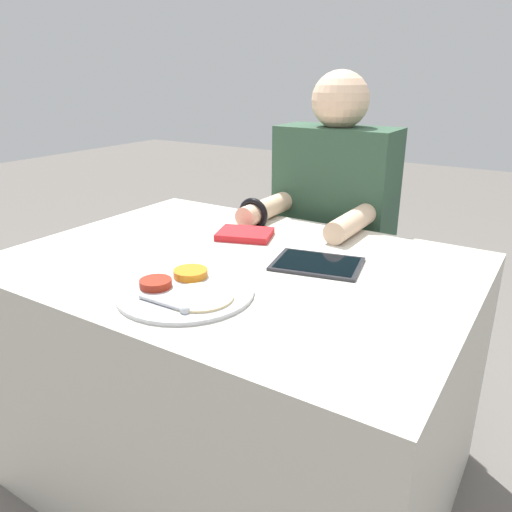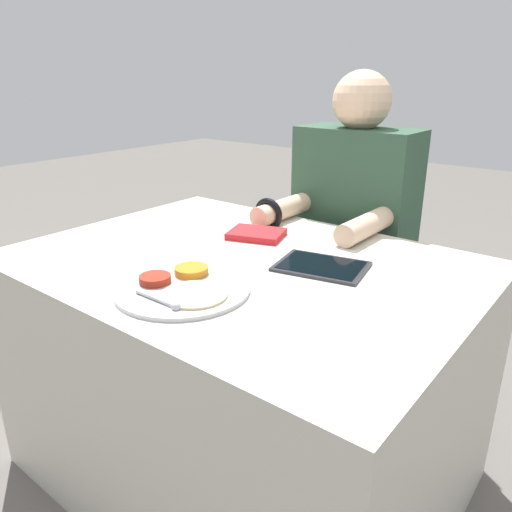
% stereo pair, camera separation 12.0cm
% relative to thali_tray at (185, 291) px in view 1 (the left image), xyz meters
% --- Properties ---
extents(ground_plane, '(12.00, 12.00, 0.00)m').
position_rel_thali_tray_xyz_m(ground_plane, '(-0.03, 0.24, -0.72)').
color(ground_plane, '#605B56').
extents(dining_table, '(1.22, 0.90, 0.71)m').
position_rel_thali_tray_xyz_m(dining_table, '(-0.03, 0.24, -0.36)').
color(dining_table, beige).
rests_on(dining_table, ground_plane).
extents(thali_tray, '(0.31, 0.31, 0.03)m').
position_rel_thali_tray_xyz_m(thali_tray, '(0.00, 0.00, 0.00)').
color(thali_tray, '#B7BABF').
rests_on(thali_tray, dining_table).
extents(red_notebook, '(0.19, 0.17, 0.02)m').
position_rel_thali_tray_xyz_m(red_notebook, '(-0.11, 0.42, 0.00)').
color(red_notebook, silver).
rests_on(red_notebook, dining_table).
extents(tablet_device, '(0.26, 0.21, 0.01)m').
position_rel_thali_tray_xyz_m(tablet_device, '(0.18, 0.33, -0.00)').
color(tablet_device, '#28282D').
rests_on(tablet_device, dining_table).
extents(person_diner, '(0.42, 0.47, 1.20)m').
position_rel_thali_tray_xyz_m(person_diner, '(-0.01, 0.85, -0.16)').
color(person_diner, black).
rests_on(person_diner, ground_plane).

